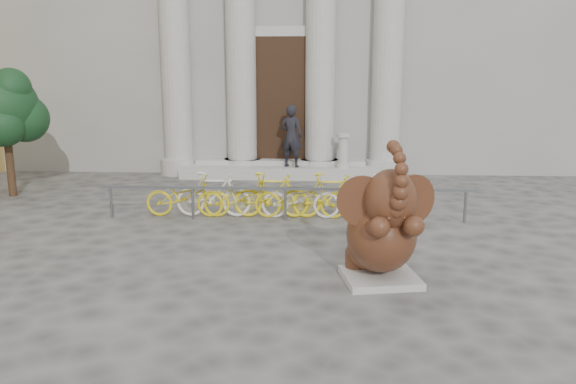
# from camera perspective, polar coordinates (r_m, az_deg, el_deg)

# --- Properties ---
(ground) EXTENTS (80.00, 80.00, 0.00)m
(ground) POSITION_cam_1_polar(r_m,az_deg,el_deg) (8.17, -5.26, -10.33)
(ground) COLOR #474442
(ground) RESTS_ON ground
(entrance_steps) EXTENTS (6.00, 1.20, 0.36)m
(entrance_steps) POSITION_cam_1_polar(r_m,az_deg,el_deg) (17.17, -0.82, 2.13)
(entrance_steps) COLOR #A8A59E
(entrance_steps) RESTS_ON ground
(elephant_statue) EXTENTS (1.44, 1.69, 2.18)m
(elephant_statue) POSITION_cam_1_polar(r_m,az_deg,el_deg) (8.47, 9.58, -3.97)
(elephant_statue) COLOR #A8A59E
(elephant_statue) RESTS_ON ground
(bike_rack) EXTENTS (8.00, 0.53, 1.00)m
(bike_rack) POSITION_cam_1_polar(r_m,az_deg,el_deg) (12.22, -0.27, -0.33)
(bike_rack) COLOR slate
(bike_rack) RESTS_ON ground
(tree) EXTENTS (1.87, 1.71, 3.25)m
(tree) POSITION_cam_1_polar(r_m,az_deg,el_deg) (15.87, -26.80, 7.65)
(tree) COLOR #332114
(tree) RESTS_ON ground
(pedestrian) EXTENTS (0.78, 0.64, 1.85)m
(pedestrian) POSITION_cam_1_polar(r_m,az_deg,el_deg) (16.76, 0.35, 5.71)
(pedestrian) COLOR black
(pedestrian) RESTS_ON entrance_steps
(balustrade_post) EXTENTS (0.41, 0.41, 1.01)m
(balustrade_post) POSITION_cam_1_polar(r_m,az_deg,el_deg) (16.75, 5.61, 4.07)
(balustrade_post) COLOR #A8A59E
(balustrade_post) RESTS_ON entrance_steps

